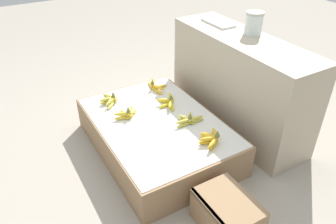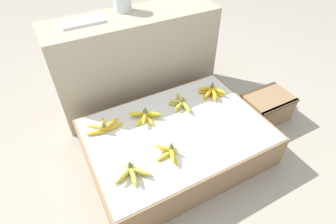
% 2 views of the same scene
% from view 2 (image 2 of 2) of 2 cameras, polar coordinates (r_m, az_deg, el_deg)
% --- Properties ---
extents(ground_plane, '(10.00, 10.00, 0.00)m').
position_cam_2_polar(ground_plane, '(1.97, 1.81, -9.08)').
color(ground_plane, '#A89E8E').
extents(display_platform, '(1.21, 0.85, 0.26)m').
position_cam_2_polar(display_platform, '(1.87, 1.90, -6.55)').
color(display_platform, '#997551').
rests_on(display_platform, ground_plane).
extents(back_vendor_table, '(1.33, 0.41, 0.78)m').
position_cam_2_polar(back_vendor_table, '(2.24, -6.91, 10.98)').
color(back_vendor_table, tan).
rests_on(back_vendor_table, ground_plane).
extents(wooden_crate, '(0.37, 0.27, 0.22)m').
position_cam_2_polar(wooden_crate, '(2.31, 20.63, 0.93)').
color(wooden_crate, '#997551').
rests_on(wooden_crate, ground_plane).
extents(banana_bunch_front_left, '(0.23, 0.15, 0.10)m').
position_cam_2_polar(banana_bunch_front_left, '(1.53, -7.89, -12.89)').
color(banana_bunch_front_left, '#DBCC4C').
rests_on(banana_bunch_front_left, display_platform).
extents(banana_bunch_front_midleft, '(0.15, 0.21, 0.10)m').
position_cam_2_polar(banana_bunch_front_midleft, '(1.60, 0.19, -8.66)').
color(banana_bunch_front_midleft, gold).
rests_on(banana_bunch_front_midleft, display_platform).
extents(banana_bunch_middle_left, '(0.26, 0.16, 0.10)m').
position_cam_2_polar(banana_bunch_middle_left, '(1.80, -13.68, -3.15)').
color(banana_bunch_middle_left, gold).
rests_on(banana_bunch_middle_left, display_platform).
extents(banana_bunch_middle_midleft, '(0.23, 0.19, 0.10)m').
position_cam_2_polar(banana_bunch_middle_midleft, '(1.83, -4.99, -0.87)').
color(banana_bunch_middle_midleft, yellow).
rests_on(banana_bunch_middle_midleft, display_platform).
extents(banana_bunch_middle_midright, '(0.14, 0.23, 0.09)m').
position_cam_2_polar(banana_bunch_middle_midright, '(1.93, 2.91, 1.89)').
color(banana_bunch_middle_midright, gold).
rests_on(banana_bunch_middle_midright, display_platform).
extents(banana_bunch_middle_right, '(0.19, 0.18, 0.11)m').
position_cam_2_polar(banana_bunch_middle_right, '(2.05, 9.47, 4.35)').
color(banana_bunch_middle_right, gold).
rests_on(banana_bunch_middle_right, display_platform).
extents(foam_tray_white, '(0.29, 0.14, 0.02)m').
position_cam_2_polar(foam_tray_white, '(2.00, -18.14, 18.21)').
color(foam_tray_white, white).
rests_on(foam_tray_white, back_vendor_table).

